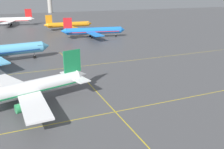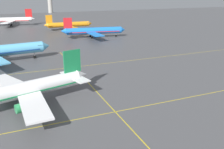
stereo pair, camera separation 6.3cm
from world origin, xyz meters
TOP-DOWN VIEW (x-y plane):
  - airliner_second_row at (-19.02, 44.57)m, footprint 35.85×30.53m
  - airliner_far_left_stand at (24.38, 120.79)m, footprint 36.24×30.91m
  - airliner_far_right_stand at (18.32, 155.25)m, footprint 32.53×28.18m
  - airliner_distant_taxiway at (-18.06, 192.79)m, footprint 38.59×32.99m
  - taxiway_markings at (0.00, 34.07)m, footprint 138.24×119.02m

SIDE VIEW (x-z plane):
  - taxiway_markings at x=0.00m, z-range 0.00..0.01m
  - airliner_far_right_stand at x=18.32m, z-range -1.61..8.54m
  - airliner_far_left_stand at x=24.38m, z-range -1.79..9.50m
  - airliner_second_row at x=-19.02m, z-range -1.79..9.50m
  - airliner_distant_taxiway at x=-18.06m, z-range -1.90..10.10m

